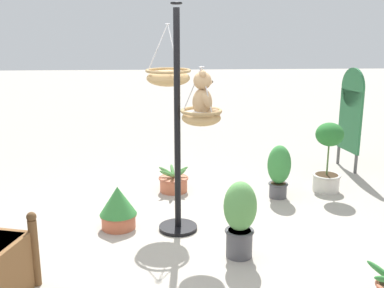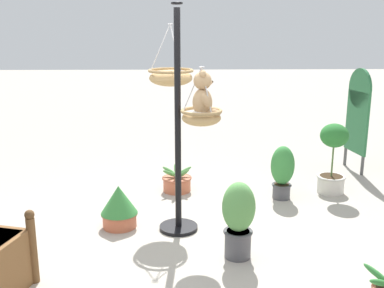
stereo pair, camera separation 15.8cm
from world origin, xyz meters
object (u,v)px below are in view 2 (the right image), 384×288
teddy_bear (204,97)px  hanging_basket_left_high (171,77)px  potted_plant_bushy_green (119,206)px  display_sign_board (358,111)px  display_pole_central (178,164)px  hanging_basket_with_teddy (201,116)px  potted_plant_conical_shrub (333,157)px  potted_plant_flowering_red (238,217)px  potted_plant_fern_front (282,171)px  potted_plant_small_succulent (177,182)px

teddy_bear → hanging_basket_left_high: 0.99m
potted_plant_bushy_green → display_sign_board: 4.16m
display_pole_central → potted_plant_bushy_green: display_pole_central is taller
hanging_basket_left_high → display_sign_board: (-1.43, 2.92, -0.70)m
hanging_basket_with_teddy → potted_plant_bushy_green: bearing=-103.9°
teddy_bear → potted_plant_conical_shrub: size_ratio=0.49×
hanging_basket_with_teddy → potted_plant_flowering_red: bearing=33.7°
display_sign_board → potted_plant_fern_front: bearing=-49.1°
hanging_basket_with_teddy → hanging_basket_left_high: (-0.91, -0.34, 0.32)m
display_pole_central → display_sign_board: (-2.19, 2.83, 0.18)m
potted_plant_fern_front → potted_plant_conical_shrub: 0.78m
potted_plant_small_succulent → display_sign_board: bearing=107.8°
potted_plant_small_succulent → potted_plant_conical_shrub: bearing=87.0°
teddy_bear → potted_plant_conical_shrub: bearing=125.1°
potted_plant_conical_shrub → display_sign_board: bearing=145.9°
potted_plant_bushy_green → hanging_basket_with_teddy: bearing=76.1°
display_pole_central → hanging_basket_left_high: display_pole_central is taller
hanging_basket_with_teddy → hanging_basket_left_high: size_ratio=0.83×
potted_plant_bushy_green → potted_plant_small_succulent: bearing=151.0°
hanging_basket_with_teddy → potted_plant_small_succulent: 1.89m
teddy_bear → hanging_basket_left_high: hanging_basket_left_high is taller
hanging_basket_with_teddy → display_sign_board: 3.51m
teddy_bear → display_pole_central: bearing=-118.8°
hanging_basket_with_teddy → potted_plant_flowering_red: 1.12m
display_pole_central → hanging_basket_left_high: 1.17m
teddy_bear → potted_plant_flowering_red: (0.53, 0.33, -1.13)m
display_pole_central → potted_plant_conical_shrub: display_pole_central is taller
display_pole_central → potted_plant_bushy_green: bearing=-96.7°
teddy_bear → potted_plant_conical_shrub: 2.50m
hanging_basket_with_teddy → potted_plant_fern_front: size_ratio=0.85×
hanging_basket_left_high → display_sign_board: 3.32m
potted_plant_fern_front → potted_plant_small_succulent: (-0.33, -1.42, -0.26)m
potted_plant_fern_front → potted_plant_flowering_red: size_ratio=0.92×
display_pole_central → potted_plant_fern_front: display_pole_central is taller
teddy_bear → potted_plant_conical_shrub: (-1.31, 1.86, -1.04)m
potted_plant_bushy_green → potted_plant_conical_shrub: bearing=110.9°
potted_plant_small_succulent → potted_plant_conical_shrub: (0.11, 2.16, 0.38)m
potted_plant_fern_front → display_sign_board: display_sign_board is taller
hanging_basket_left_high → display_sign_board: bearing=116.1°
hanging_basket_left_high → potted_plant_flowering_red: 2.02m
potted_plant_small_succulent → display_sign_board: display_sign_board is taller
display_pole_central → potted_plant_small_succulent: display_pole_central is taller
hanging_basket_with_teddy → potted_plant_fern_front: bearing=133.8°
potted_plant_conical_shrub → hanging_basket_with_teddy: bearing=-55.2°
teddy_bear → display_sign_board: 3.52m
hanging_basket_with_teddy → potted_plant_small_succulent: hanging_basket_with_teddy is taller
display_pole_central → teddy_bear: 0.83m
teddy_bear → hanging_basket_left_high: bearing=-158.6°
potted_plant_fern_front → potted_plant_bushy_green: size_ratio=1.45×
teddy_bear → potted_plant_small_succulent: size_ratio=1.05×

